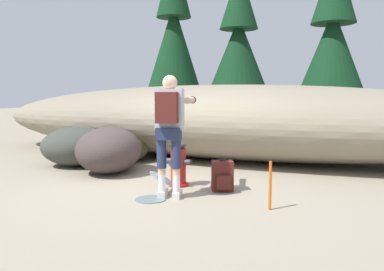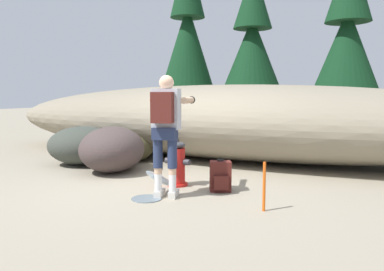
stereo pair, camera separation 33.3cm
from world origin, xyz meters
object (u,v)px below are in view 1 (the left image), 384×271
Objects in this scene: survey_stake at (270,186)px; boulder_mid at (109,150)px; utility_worker at (170,120)px; spare_backpack at (222,176)px; boulder_small at (129,147)px; fire_hydrant at (178,164)px; boulder_large at (77,146)px.

boulder_mid is at bearing 161.22° from survey_stake.
spare_backpack is (0.55, 0.59, -0.83)m from utility_worker.
boulder_small is 1.41× the size of survey_stake.
fire_hydrant is 0.53× the size of boulder_large.
survey_stake is at bearing -32.22° from boulder_small.
boulder_small is (-0.28, 1.08, -0.10)m from boulder_mid.
boulder_small is at bearing 28.19° from utility_worker.
fire_hydrant is 2.63m from boulder_large.
utility_worker is at bearing -70.94° from spare_backpack.
fire_hydrant reaches higher than spare_backpack.
utility_worker is 1.18× the size of boulder_mid.
boulder_large is 1.64× the size of boulder_small.
fire_hydrant reaches higher than boulder_small.
utility_worker is 2.76× the size of survey_stake.
survey_stake is (0.83, -0.63, 0.08)m from spare_backpack.
boulder_small is (0.69, 0.76, -0.07)m from boulder_large.
fire_hydrant is at bearing -14.30° from boulder_mid.
utility_worker reaches higher than survey_stake.
utility_worker is at bearing 178.34° from survey_stake.
boulder_mid reaches higher than boulder_large.
boulder_small is (-2.57, 1.51, 0.10)m from spare_backpack.
fire_hydrant is 0.87× the size of boulder_small.
spare_backpack is (0.72, -0.03, -0.12)m from fire_hydrant.
boulder_mid reaches higher than boulder_small.
boulder_small is 4.01m from survey_stake.
boulder_small reaches higher than spare_backpack.
boulder_mid is (0.97, -0.32, 0.03)m from boulder_large.
boulder_large is 2.30× the size of survey_stake.
utility_worker is 1.16m from spare_backpack.
utility_worker is at bearing -74.23° from fire_hydrant.
spare_backpack is at bearing -12.88° from boulder_large.
fire_hydrant is at bearing -38.76° from boulder_small.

